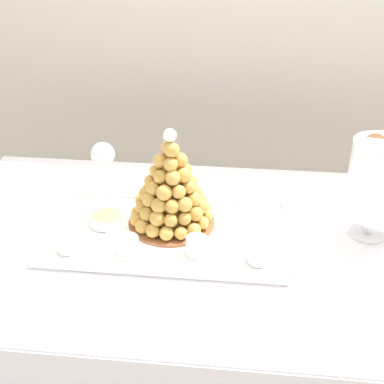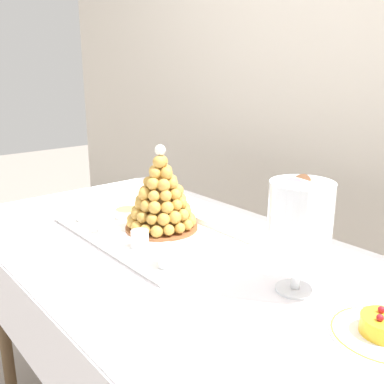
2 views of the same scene
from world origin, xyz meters
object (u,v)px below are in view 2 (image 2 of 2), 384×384
Objects in this scene: fruit_tart_plate at (384,330)px; macaron_goblet at (299,225)px; dessert_cup_centre at (140,239)px; serving_tray at (149,232)px; dessert_cup_mid_left at (107,225)px; wine_glass at (163,176)px; dessert_cup_mid_right at (168,256)px; croquembouche at (161,197)px; dessert_cup_left at (84,212)px; creme_brulee_ramekin at (127,212)px.

macaron_goblet is at bearing 176.03° from fruit_tart_plate.
serving_tray is at bearing 133.86° from dessert_cup_centre.
wine_glass reaches higher than dessert_cup_mid_left.
dessert_cup_mid_right is 0.55m from wine_glass.
serving_tray is at bearing -44.99° from wine_glass.
dessert_cup_mid_right is at bearing -164.12° from fruit_tart_plate.
croquembouche is 0.29m from dessert_cup_left.
dessert_cup_mid_left is at bearing -179.57° from dessert_cup_mid_right.
macaron_goblet reaches higher than dessert_cup_centre.
serving_tray is 4.04× the size of wine_glass.
dessert_cup_mid_left reaches higher than serving_tray.
serving_tray is 0.32m from wine_glass.
dessert_cup_left is 0.14m from creme_brulee_ramekin.
fruit_tart_plate is at bearing 15.88° from dessert_cup_mid_right.
fruit_tart_plate is 1.34× the size of wine_glass.
macaron_goblet reaches higher than dessert_cup_left.
macaron_goblet is 0.74m from wine_glass.
creme_brulee_ramekin is at bearing 123.75° from dessert_cup_mid_left.
wine_glass is at bearing 142.32° from croquembouche.
croquembouche is at bearing -37.68° from wine_glass.
croquembouche is 0.97× the size of macaron_goblet.
serving_tray is 0.25m from dessert_cup_mid_right.
creme_brulee_ramekin is (-0.25, 0.11, -0.01)m from dessert_cup_centre.
dessert_cup_left is 1.16× the size of dessert_cup_centre.
dessert_cup_mid_right reaches higher than fruit_tart_plate.
serving_tray is at bearing -176.52° from fruit_tart_plate.
dessert_cup_mid_right reaches higher than serving_tray.
serving_tray is 3.02× the size of fruit_tart_plate.
dessert_cup_mid_left is 1.09× the size of dessert_cup_centre.
wine_glass is at bearing 105.13° from creme_brulee_ramekin.
dessert_cup_mid_right is 0.34m from macaron_goblet.
dessert_cup_mid_left is 0.20× the size of macaron_goblet.
wine_glass is (-0.94, 0.17, 0.10)m from fruit_tart_plate.
dessert_cup_mid_left is 0.27× the size of fruit_tart_plate.
dessert_cup_mid_left is at bearing -164.92° from macaron_goblet.
dessert_cup_mid_right is at bearing 0.56° from dessert_cup_left.
wine_glass is (-0.22, 0.22, 0.10)m from serving_tray.
serving_tray is 0.13m from dessert_cup_mid_left.
creme_brulee_ramekin is 0.22m from wine_glass.
dessert_cup_left reaches higher than serving_tray.
dessert_cup_mid_left is at bearing -129.55° from serving_tray.
wine_glass is (0.01, 0.32, 0.07)m from dessert_cup_left.
dessert_cup_mid_right is at bearing -150.56° from macaron_goblet.
fruit_tart_plate is at bearing 8.66° from dessert_cup_left.
dessert_cup_mid_right is (0.23, -0.10, 0.03)m from serving_tray.
wine_glass is (-0.72, 0.16, -0.05)m from macaron_goblet.
dessert_cup_left is 0.76m from macaron_goblet.
macaron_goblet reaches higher than creme_brulee_ramekin.
wine_glass is at bearing 144.90° from dessert_cup_mid_right.
dessert_cup_centre is (0.31, 0.02, -0.00)m from dessert_cup_left.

